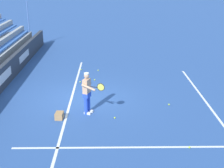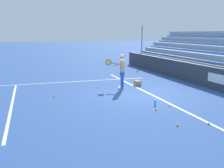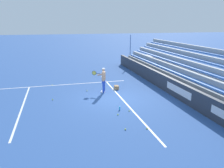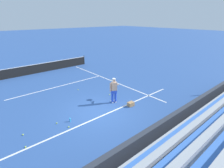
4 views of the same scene
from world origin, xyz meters
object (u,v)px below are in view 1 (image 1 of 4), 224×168
(tennis_ball_on_baseline, at_px, (169,104))
(tennis_ball_toward_net, at_px, (80,82))
(tennis_player, at_px, (87,93))
(tennis_ball_near_player, at_px, (81,70))
(water_bottle, at_px, (88,83))
(tennis_ball_stray_back, at_px, (95,80))
(ball_box_cardboard, at_px, (59,116))
(tennis_ball_far_right, at_px, (189,147))
(tennis_ball_by_box, at_px, (98,70))
(tennis_ball_far_left, at_px, (115,118))

(tennis_ball_on_baseline, distance_m, tennis_ball_toward_net, 5.03)
(tennis_player, xyz_separation_m, tennis_ball_near_player, (-5.85, -0.75, -0.86))
(water_bottle, bearing_deg, tennis_ball_stray_back, 155.90)
(tennis_ball_on_baseline, xyz_separation_m, tennis_ball_stray_back, (-3.28, -3.34, 0.00))
(tennis_player, xyz_separation_m, tennis_ball_stray_back, (-4.01, 0.11, -0.86))
(ball_box_cardboard, height_order, tennis_ball_near_player, ball_box_cardboard)
(ball_box_cardboard, height_order, tennis_ball_far_right, ball_box_cardboard)
(tennis_ball_on_baseline, height_order, tennis_ball_by_box, same)
(tennis_ball_on_baseline, height_order, tennis_ball_near_player, same)
(ball_box_cardboard, height_order, tennis_ball_far_left, ball_box_cardboard)
(tennis_player, distance_m, tennis_ball_toward_net, 3.84)
(tennis_ball_by_box, height_order, tennis_ball_far_left, same)
(tennis_ball_far_right, relative_size, water_bottle, 0.30)
(tennis_ball_near_player, bearing_deg, tennis_ball_by_box, 80.54)
(tennis_ball_far_left, relative_size, tennis_ball_toward_net, 1.00)
(tennis_ball_on_baseline, distance_m, tennis_ball_near_player, 6.61)
(tennis_ball_near_player, bearing_deg, tennis_player, 7.27)
(tennis_ball_stray_back, height_order, tennis_ball_toward_net, same)
(tennis_ball_near_player, xyz_separation_m, tennis_ball_far_right, (8.57, 4.23, 0.00))
(ball_box_cardboard, bearing_deg, tennis_player, 114.49)
(ball_box_cardboard, bearing_deg, tennis_ball_stray_back, 165.07)
(ball_box_cardboard, xyz_separation_m, water_bottle, (-3.86, 0.91, -0.02))
(tennis_player, distance_m, tennis_ball_stray_back, 4.11)
(tennis_player, bearing_deg, tennis_ball_stray_back, 178.36)
(tennis_player, relative_size, water_bottle, 7.80)
(tennis_player, relative_size, tennis_ball_far_right, 25.98)
(tennis_ball_by_box, xyz_separation_m, tennis_ball_far_right, (8.41, 3.23, 0.00))
(tennis_ball_far_right, distance_m, water_bottle, 7.10)
(tennis_ball_near_player, bearing_deg, tennis_ball_far_left, 16.00)
(tennis_ball_toward_net, bearing_deg, tennis_ball_stray_back, 113.77)
(ball_box_cardboard, bearing_deg, tennis_ball_on_baseline, 105.20)
(tennis_ball_on_baseline, xyz_separation_m, water_bottle, (-2.62, -3.63, 0.08))
(tennis_ball_by_box, distance_m, tennis_ball_toward_net, 2.18)
(tennis_ball_by_box, relative_size, tennis_ball_far_left, 1.00)
(tennis_ball_on_baseline, xyz_separation_m, tennis_ball_by_box, (-4.94, -3.20, 0.00))
(tennis_ball_on_baseline, bearing_deg, tennis_ball_near_player, -140.60)
(tennis_ball_by_box, height_order, tennis_ball_far_right, same)
(tennis_ball_stray_back, bearing_deg, tennis_ball_toward_net, -66.23)
(tennis_player, bearing_deg, tennis_ball_by_box, 177.46)
(tennis_ball_stray_back, bearing_deg, tennis_player, -1.64)
(tennis_ball_by_box, height_order, water_bottle, water_bottle)
(tennis_ball_far_right, bearing_deg, water_bottle, -149.00)
(ball_box_cardboard, height_order, tennis_ball_stray_back, ball_box_cardboard)
(tennis_ball_far_right, bearing_deg, tennis_ball_stray_back, -153.46)
(tennis_ball_by_box, xyz_separation_m, water_bottle, (2.32, -0.43, 0.08))
(tennis_ball_near_player, distance_m, tennis_ball_far_left, 6.63)
(tennis_player, distance_m, tennis_ball_by_box, 5.75)
(tennis_player, xyz_separation_m, ball_box_cardboard, (0.50, -1.09, -0.76))
(tennis_ball_near_player, relative_size, tennis_ball_far_left, 1.00)
(water_bottle, bearing_deg, tennis_player, 3.01)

